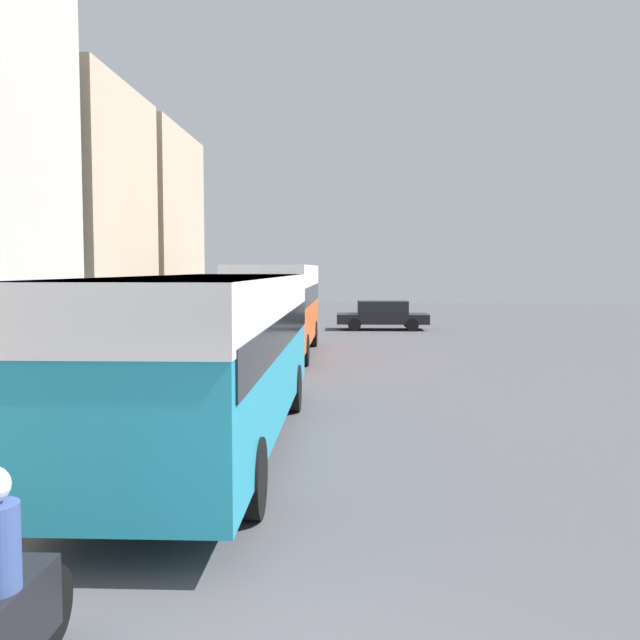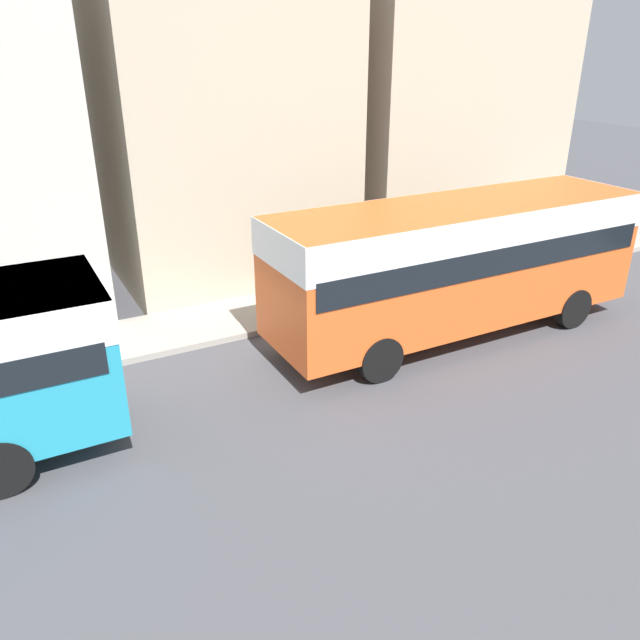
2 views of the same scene
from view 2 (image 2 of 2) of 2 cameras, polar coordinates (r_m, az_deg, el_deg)
building_far_terrace at (r=19.04m, az=-9.55°, el=17.38°), size 6.12×6.40×8.69m
building_end_row at (r=22.38m, az=10.44°, el=18.34°), size 5.37×7.27×8.72m
bus_following at (r=14.78m, az=12.51°, el=6.12°), size 2.56×9.16×3.17m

